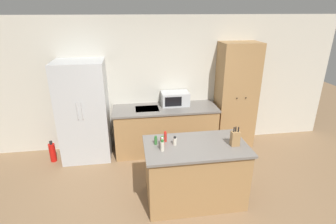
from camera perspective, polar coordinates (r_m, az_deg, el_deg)
name	(u,v)px	position (r m, az deg, el deg)	size (l,w,h in m)	color
ground_plane	(184,220)	(3.89, 3.42, -22.48)	(14.00, 14.00, 0.00)	#846647
wall_back	(161,84)	(5.28, -1.47, 6.22)	(7.20, 0.06, 2.60)	beige
refrigerator	(84,111)	(5.07, -17.83, 0.12)	(0.87, 0.72, 1.87)	#B7BABC
back_counter	(165,129)	(5.24, -0.56, -3.72)	(2.01, 0.71, 0.92)	#9E7547
pantry_cabinet	(236,96)	(5.47, 14.57, 3.42)	(0.76, 0.53, 2.12)	#9E7547
kitchen_island	(195,173)	(3.96, 5.85, -12.98)	(1.45, 0.83, 0.92)	#9E7547
microwave	(175,99)	(5.17, 1.53, 2.95)	(0.54, 0.36, 0.26)	#B2B5B7
knife_block	(235,138)	(3.76, 14.41, -5.57)	(0.12, 0.09, 0.28)	#9E7547
spice_bottle_tall_dark	(156,140)	(3.69, -2.69, -6.21)	(0.04, 0.04, 0.13)	#337033
spice_bottle_short_red	(162,146)	(3.53, -1.26, -7.33)	(0.05, 0.05, 0.16)	beige
spice_bottle_amber_oil	(162,143)	(3.60, -1.23, -6.75)	(0.04, 0.04, 0.16)	beige
spice_bottle_green_herb	(162,141)	(3.67, -1.24, -6.34)	(0.06, 0.06, 0.13)	#B2281E
spice_bottle_pale_salt	(175,141)	(3.68, 1.49, -6.33)	(0.05, 0.05, 0.13)	beige
spice_bottle_orange_cap	(165,137)	(3.76, -0.59, -5.45)	(0.04, 0.04, 0.16)	#B2281E
fire_extinguisher	(53,152)	(5.43, -23.83, -8.01)	(0.12, 0.12, 0.42)	red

